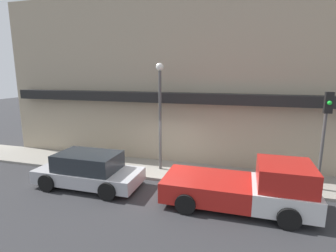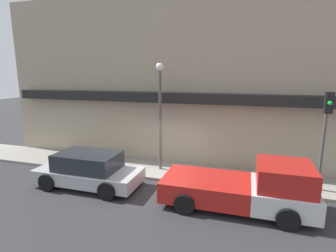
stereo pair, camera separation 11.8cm
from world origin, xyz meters
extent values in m
plane|color=#2D2D30|center=(0.00, 0.00, 0.00)|extent=(80.00, 80.00, 0.00)
cube|color=gray|center=(0.00, 1.22, 0.06)|extent=(36.00, 2.44, 0.12)
cube|color=tan|center=(0.00, 3.94, 4.34)|extent=(19.80, 3.00, 8.69)
cube|color=black|center=(0.00, 2.14, 3.52)|extent=(18.22, 0.60, 0.50)
cube|color=silver|center=(4.84, -1.30, 0.60)|extent=(2.08, 2.09, 0.73)
cube|color=#B21E19|center=(4.84, -1.30, 1.35)|extent=(1.77, 1.92, 0.79)
cube|color=#B21E19|center=(2.23, -1.30, 0.60)|extent=(3.13, 2.09, 0.73)
cylinder|color=black|center=(4.89, -0.26, 0.36)|extent=(0.71, 0.22, 0.71)
cylinder|color=black|center=(4.89, -2.35, 0.36)|extent=(0.71, 0.22, 0.71)
cylinder|color=black|center=(1.66, -0.26, 0.36)|extent=(0.71, 0.22, 0.71)
cylinder|color=black|center=(1.66, -2.35, 0.36)|extent=(0.71, 0.22, 0.71)
cube|color=#ADADB2|center=(-2.74, -1.30, 0.48)|extent=(4.41, 1.84, 0.54)
cube|color=#23282D|center=(-2.74, -1.30, 1.10)|extent=(2.56, 1.65, 0.70)
cylinder|color=black|center=(-1.37, -0.39, 0.36)|extent=(0.71, 0.22, 0.71)
cylinder|color=black|center=(-1.37, -2.22, 0.36)|extent=(0.71, 0.22, 0.71)
cylinder|color=black|center=(-4.11, -0.39, 0.36)|extent=(0.71, 0.22, 0.71)
cylinder|color=black|center=(-4.11, -2.22, 0.36)|extent=(0.71, 0.22, 0.71)
cylinder|color=yellow|center=(-3.38, 0.80, 0.41)|extent=(0.19, 0.19, 0.57)
sphere|color=yellow|center=(-3.38, 0.80, 0.77)|extent=(0.18, 0.18, 0.18)
cylinder|color=#4C4C4C|center=(-0.38, 1.19, 2.46)|extent=(0.14, 0.14, 4.69)
sphere|color=silver|center=(-0.38, 1.19, 4.99)|extent=(0.36, 0.36, 0.36)
cylinder|color=#4C4C4C|center=(6.40, 0.81, 2.08)|extent=(0.12, 0.12, 3.91)
cube|color=black|center=(6.40, 0.65, 3.63)|extent=(0.28, 0.20, 0.80)
sphere|color=green|center=(6.40, 0.53, 3.63)|extent=(0.16, 0.16, 0.16)
camera|label=1|loc=(3.39, -10.36, 4.71)|focal=28.00mm
camera|label=2|loc=(3.50, -10.32, 4.71)|focal=28.00mm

